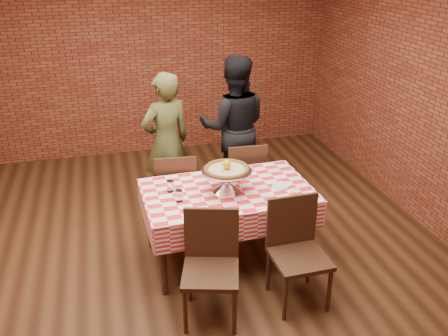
{
  "coord_description": "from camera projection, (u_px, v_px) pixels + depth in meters",
  "views": [
    {
      "loc": [
        -0.58,
        -3.86,
        2.85
      ],
      "look_at": [
        0.45,
        0.08,
        0.95
      ],
      "focal_mm": 38.02,
      "sensor_mm": 36.0,
      "label": 1
    }
  ],
  "objects": [
    {
      "name": "ground",
      "position": [
        182.0,
        262.0,
        4.72
      ],
      "size": [
        6.0,
        6.0,
        0.0
      ],
      "primitive_type": "plane",
      "color": "black",
      "rests_on": "ground"
    },
    {
      "name": "diner_olive",
      "position": [
        166.0,
        142.0,
        5.44
      ],
      "size": [
        0.7,
        0.57,
        1.64
      ],
      "primitive_type": "imported",
      "rotation": [
        0.0,
        0.0,
        3.49
      ],
      "color": "#484E27",
      "rests_on": "ground"
    },
    {
      "name": "chair_near_right",
      "position": [
        300.0,
        256.0,
        4.02
      ],
      "size": [
        0.47,
        0.47,
        0.94
      ],
      "primitive_type": null,
      "rotation": [
        0.0,
        0.0,
        0.02
      ],
      "color": "#442A1A",
      "rests_on": "ground"
    },
    {
      "name": "pizza",
      "position": [
        227.0,
        170.0,
        4.39
      ],
      "size": [
        0.52,
        0.52,
        0.03
      ],
      "primitive_type": "cylinder",
      "rotation": [
        0.0,
        0.0,
        -0.27
      ],
      "color": "#CABB90",
      "rests_on": "pizza_stand"
    },
    {
      "name": "back_wall",
      "position": [
        142.0,
        56.0,
        6.74
      ],
      "size": [
        5.5,
        0.0,
        5.5
      ],
      "primitive_type": "plane",
      "rotation": [
        1.57,
        0.0,
        0.0
      ],
      "color": "maroon",
      "rests_on": "ground"
    },
    {
      "name": "diner_black",
      "position": [
        234.0,
        127.0,
        5.76
      ],
      "size": [
        0.97,
        0.83,
        1.74
      ],
      "primitive_type": "imported",
      "rotation": [
        0.0,
        0.0,
        2.92
      ],
      "color": "black",
      "rests_on": "ground"
    },
    {
      "name": "condiment_caddy",
      "position": [
        227.0,
        168.0,
        4.78
      ],
      "size": [
        0.13,
        0.12,
        0.14
      ],
      "primitive_type": "cube",
      "rotation": [
        0.0,
        0.0,
        0.4
      ],
      "color": "silver",
      "rests_on": "tablecloth"
    },
    {
      "name": "sweetener_packet_b",
      "position": [
        294.0,
        189.0,
        4.51
      ],
      "size": [
        0.06,
        0.05,
        0.0
      ],
      "primitive_type": "cube",
      "rotation": [
        0.0,
        0.0,
        -0.35
      ],
      "color": "white",
      "rests_on": "tablecloth"
    },
    {
      "name": "table",
      "position": [
        228.0,
        224.0,
        4.67
      ],
      "size": [
        1.61,
        1.0,
        0.75
      ],
      "primitive_type": "cube",
      "rotation": [
        0.0,
        0.0,
        0.04
      ],
      "color": "#442A1A",
      "rests_on": "ground"
    },
    {
      "name": "chair_near_left",
      "position": [
        211.0,
        271.0,
        3.84
      ],
      "size": [
        0.56,
        0.56,
        0.94
      ],
      "primitive_type": null,
      "rotation": [
        0.0,
        0.0,
        -0.28
      ],
      "color": "#442A1A",
      "rests_on": "ground"
    },
    {
      "name": "water_glass_right",
      "position": [
        170.0,
        186.0,
        4.46
      ],
      "size": [
        0.07,
        0.07,
        0.11
      ],
      "primitive_type": "cylinder",
      "rotation": [
        0.0,
        0.0,
        0.04
      ],
      "color": "white",
      "rests_on": "tablecloth"
    },
    {
      "name": "chair_far_left",
      "position": [
        175.0,
        189.0,
        5.17
      ],
      "size": [
        0.47,
        0.47,
        0.91
      ],
      "primitive_type": null,
      "rotation": [
        0.0,
        0.0,
        3.05
      ],
      "color": "#442A1A",
      "rests_on": "ground"
    },
    {
      "name": "side_plate",
      "position": [
        281.0,
        185.0,
        4.57
      ],
      "size": [
        0.17,
        0.17,
        0.01
      ],
      "primitive_type": "cylinder",
      "rotation": [
        0.0,
        0.0,
        0.04
      ],
      "color": "white",
      "rests_on": "tablecloth"
    },
    {
      "name": "sweetener_packet_a",
      "position": [
        293.0,
        192.0,
        4.47
      ],
      "size": [
        0.06,
        0.06,
        0.0
      ],
      "primitive_type": "cube",
      "rotation": [
        0.0,
        0.0,
        0.55
      ],
      "color": "white",
      "rests_on": "tablecloth"
    },
    {
      "name": "chair_far_right",
      "position": [
        243.0,
        177.0,
        5.45
      ],
      "size": [
        0.46,
        0.46,
        0.91
      ],
      "primitive_type": null,
      "rotation": [
        0.0,
        0.0,
        3.08
      ],
      "color": "#442A1A",
      "rests_on": "ground"
    },
    {
      "name": "tablecloth",
      "position": [
        228.0,
        202.0,
        4.56
      ],
      "size": [
        1.65,
        1.04,
        0.27
      ],
      "primitive_type": null,
      "rotation": [
        0.0,
        0.0,
        0.04
      ],
      "color": "red",
      "rests_on": "table"
    },
    {
      "name": "water_glass_left",
      "position": [
        179.0,
        196.0,
        4.29
      ],
      "size": [
        0.07,
        0.07,
        0.11
      ],
      "primitive_type": "cylinder",
      "rotation": [
        0.0,
        0.0,
        0.04
      ],
      "color": "white",
      "rests_on": "tablecloth"
    },
    {
      "name": "pizza_stand",
      "position": [
        227.0,
        181.0,
        4.44
      ],
      "size": [
        0.59,
        0.59,
        0.21
      ],
      "primitive_type": null,
      "rotation": [
        0.0,
        0.0,
        -0.27
      ],
      "color": "silver",
      "rests_on": "tablecloth"
    },
    {
      "name": "lemon",
      "position": [
        227.0,
        164.0,
        4.37
      ],
      "size": [
        0.09,
        0.09,
        0.1
      ],
      "primitive_type": "ellipsoid",
      "rotation": [
        0.0,
        0.0,
        -0.27
      ],
      "color": "yellow",
      "rests_on": "pizza"
    }
  ]
}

